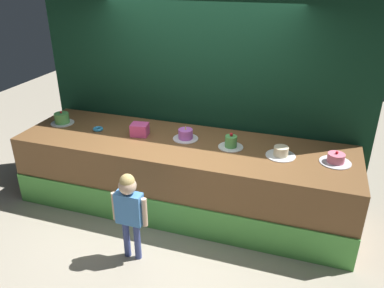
{
  "coord_description": "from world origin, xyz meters",
  "views": [
    {
      "loc": [
        1.45,
        -3.4,
        2.9
      ],
      "look_at": [
        0.2,
        0.35,
        1.03
      ],
      "focal_mm": 35.62,
      "sensor_mm": 36.0,
      "label": 1
    }
  ],
  "objects_px": {
    "cake_far_left": "(62,119)",
    "cake_center": "(231,143)",
    "pink_box": "(140,130)",
    "child_figure": "(129,206)",
    "cake_left": "(186,135)",
    "cake_right": "(281,152)",
    "donut": "(98,129)",
    "cake_far_right": "(336,159)"
  },
  "relations": [
    {
      "from": "child_figure",
      "to": "cake_right",
      "type": "relative_size",
      "value": 3.03
    },
    {
      "from": "cake_center",
      "to": "cake_far_right",
      "type": "xyz_separation_m",
      "value": [
        1.19,
        -0.02,
        -0.02
      ]
    },
    {
      "from": "pink_box",
      "to": "child_figure",
      "type": "bearing_deg",
      "value": -70.41
    },
    {
      "from": "cake_far_left",
      "to": "cake_far_right",
      "type": "distance_m",
      "value": 3.57
    },
    {
      "from": "pink_box",
      "to": "cake_far_right",
      "type": "bearing_deg",
      "value": 0.02
    },
    {
      "from": "cake_far_left",
      "to": "cake_left",
      "type": "xyz_separation_m",
      "value": [
        1.78,
        0.05,
        -0.01
      ]
    },
    {
      "from": "donut",
      "to": "cake_far_left",
      "type": "bearing_deg",
      "value": 174.27
    },
    {
      "from": "pink_box",
      "to": "donut",
      "type": "xyz_separation_m",
      "value": [
        -0.59,
        -0.03,
        -0.06
      ]
    },
    {
      "from": "child_figure",
      "to": "cake_left",
      "type": "xyz_separation_m",
      "value": [
        0.18,
        1.23,
        0.3
      ]
    },
    {
      "from": "donut",
      "to": "cake_far_left",
      "type": "relative_size",
      "value": 0.42
    },
    {
      "from": "cake_far_left",
      "to": "cake_center",
      "type": "height_order",
      "value": "cake_center"
    },
    {
      "from": "pink_box",
      "to": "cake_right",
      "type": "relative_size",
      "value": 0.63
    },
    {
      "from": "cake_left",
      "to": "pink_box",
      "type": "bearing_deg",
      "value": -172.73
    },
    {
      "from": "child_figure",
      "to": "cake_far_left",
      "type": "distance_m",
      "value": 2.01
    },
    {
      "from": "child_figure",
      "to": "cake_center",
      "type": "distance_m",
      "value": 1.44
    },
    {
      "from": "cake_left",
      "to": "cake_center",
      "type": "distance_m",
      "value": 0.6
    },
    {
      "from": "pink_box",
      "to": "cake_center",
      "type": "xyz_separation_m",
      "value": [
        1.19,
        0.02,
        -0.01
      ]
    },
    {
      "from": "cake_far_right",
      "to": "cake_center",
      "type": "bearing_deg",
      "value": 179.2
    },
    {
      "from": "cake_left",
      "to": "cake_right",
      "type": "bearing_deg",
      "value": -4.9
    },
    {
      "from": "donut",
      "to": "cake_far_left",
      "type": "xyz_separation_m",
      "value": [
        -0.59,
        0.06,
        0.05
      ]
    },
    {
      "from": "child_figure",
      "to": "cake_center",
      "type": "bearing_deg",
      "value": 56.38
    },
    {
      "from": "pink_box",
      "to": "cake_center",
      "type": "height_order",
      "value": "cake_center"
    },
    {
      "from": "pink_box",
      "to": "cake_right",
      "type": "distance_m",
      "value": 1.78
    },
    {
      "from": "cake_left",
      "to": "cake_center",
      "type": "xyz_separation_m",
      "value": [
        0.59,
        -0.06,
        0.01
      ]
    },
    {
      "from": "pink_box",
      "to": "cake_far_left",
      "type": "bearing_deg",
      "value": 178.74
    },
    {
      "from": "cake_right",
      "to": "cake_far_right",
      "type": "relative_size",
      "value": 0.99
    },
    {
      "from": "child_figure",
      "to": "donut",
      "type": "bearing_deg",
      "value": 131.91
    },
    {
      "from": "cake_far_left",
      "to": "donut",
      "type": "bearing_deg",
      "value": -5.73
    },
    {
      "from": "donut",
      "to": "cake_right",
      "type": "bearing_deg",
      "value": 0.18
    },
    {
      "from": "cake_far_left",
      "to": "cake_center",
      "type": "relative_size",
      "value": 1.04
    },
    {
      "from": "cake_center",
      "to": "cake_right",
      "type": "height_order",
      "value": "cake_center"
    },
    {
      "from": "cake_center",
      "to": "cake_far_right",
      "type": "height_order",
      "value": "cake_center"
    },
    {
      "from": "cake_far_left",
      "to": "pink_box",
      "type": "bearing_deg",
      "value": -1.26
    },
    {
      "from": "pink_box",
      "to": "donut",
      "type": "relative_size",
      "value": 1.6
    },
    {
      "from": "cake_left",
      "to": "cake_center",
      "type": "height_order",
      "value": "cake_center"
    },
    {
      "from": "child_figure",
      "to": "cake_right",
      "type": "bearing_deg",
      "value": 39.38
    },
    {
      "from": "cake_far_left",
      "to": "cake_right",
      "type": "xyz_separation_m",
      "value": [
        2.97,
        -0.05,
        -0.02
      ]
    },
    {
      "from": "child_figure",
      "to": "cake_far_right",
      "type": "height_order",
      "value": "cake_far_right"
    },
    {
      "from": "child_figure",
      "to": "cake_center",
      "type": "xyz_separation_m",
      "value": [
        0.78,
        1.17,
        0.31
      ]
    },
    {
      "from": "pink_box",
      "to": "donut",
      "type": "height_order",
      "value": "pink_box"
    },
    {
      "from": "donut",
      "to": "cake_center",
      "type": "relative_size",
      "value": 0.44
    },
    {
      "from": "cake_far_left",
      "to": "cake_center",
      "type": "xyz_separation_m",
      "value": [
        2.38,
        -0.01,
        -0.0
      ]
    }
  ]
}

